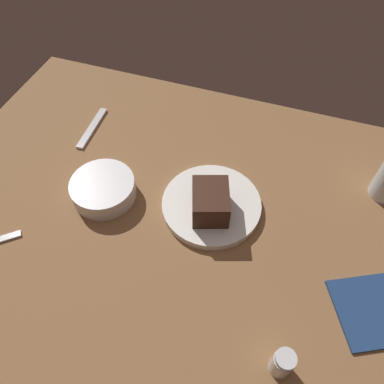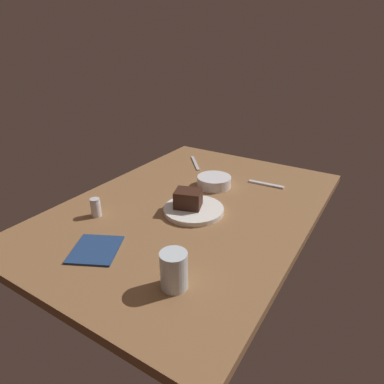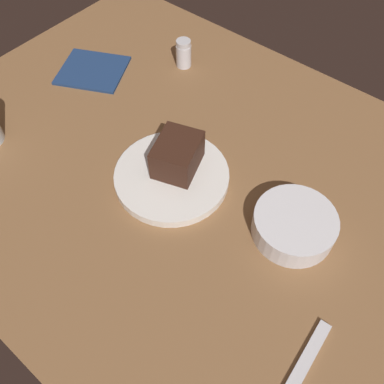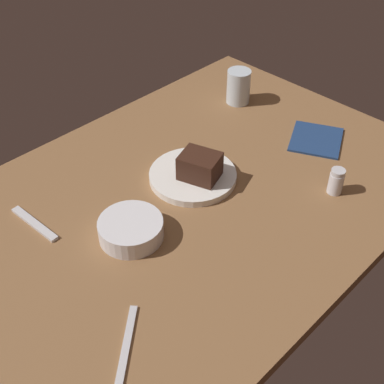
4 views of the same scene
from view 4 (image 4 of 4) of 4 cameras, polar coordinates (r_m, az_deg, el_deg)
dining_table at (r=124.45cm, az=0.08°, el=-0.55°), size 120.00×84.00×3.00cm
dessert_plate at (r=126.86cm, az=0.09°, el=1.79°), size 21.44×21.44×1.77cm
chocolate_cake_slice at (r=123.38cm, az=0.87°, el=2.86°), size 9.99×11.07×6.23cm
salt_shaker at (r=126.17cm, az=15.57°, el=1.15°), size 3.52×3.52×6.56cm
water_glass at (r=155.68cm, az=5.14°, el=11.48°), size 6.94×6.94×10.03cm
side_bowl at (r=111.94cm, az=-6.74°, el=-4.08°), size 14.06×14.06×4.35cm
dessert_spoon at (r=120.23cm, az=-16.94°, el=-3.34°), size 2.64×15.08×0.70cm
butter_knife at (r=95.58cm, az=-7.34°, el=-16.92°), size 15.37×13.39×0.50cm
folded_napkin at (r=144.27cm, az=13.49°, el=5.64°), size 18.95×18.28×0.60cm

